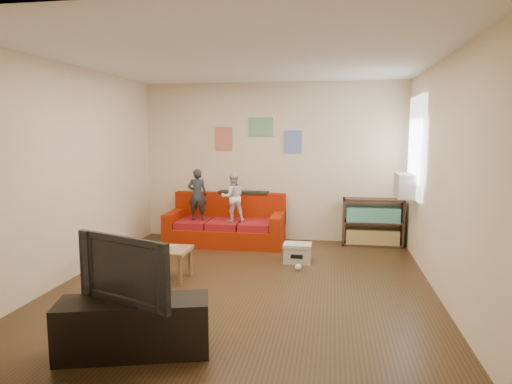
% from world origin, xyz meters
% --- Properties ---
extents(room_shell, '(4.52, 5.02, 2.72)m').
position_xyz_m(room_shell, '(0.00, 0.00, 1.35)').
color(room_shell, '#432E19').
rests_on(room_shell, ground).
extents(sofa, '(1.93, 0.89, 0.85)m').
position_xyz_m(sofa, '(-0.72, 2.07, 0.29)').
color(sofa, '#9D2004').
rests_on(sofa, ground).
extents(child_a, '(0.34, 0.25, 0.86)m').
position_xyz_m(child_a, '(-1.17, 1.90, 0.84)').
color(child_a, '#272B2E').
rests_on(child_a, sofa).
extents(child_b, '(0.48, 0.44, 0.81)m').
position_xyz_m(child_b, '(-0.57, 1.90, 0.81)').
color(child_b, silver).
rests_on(child_b, sofa).
extents(coffee_table, '(0.90, 0.49, 0.40)m').
position_xyz_m(coffee_table, '(-1.18, 0.05, 0.35)').
color(coffee_table, '#8E6C4A').
rests_on(coffee_table, ground).
extents(remote, '(0.20, 0.16, 0.02)m').
position_xyz_m(remote, '(-1.43, -0.07, 0.42)').
color(remote, black).
rests_on(remote, coffee_table).
extents(game_controller, '(0.16, 0.09, 0.03)m').
position_xyz_m(game_controller, '(-0.98, 0.10, 0.42)').
color(game_controller, white).
rests_on(game_controller, coffee_table).
extents(bookshelf, '(0.97, 0.29, 0.78)m').
position_xyz_m(bookshelf, '(1.70, 2.30, 0.35)').
color(bookshelf, '#442922').
rests_on(bookshelf, ground).
extents(window, '(0.04, 1.08, 1.48)m').
position_xyz_m(window, '(2.22, 1.65, 1.64)').
color(window, white).
rests_on(window, room_shell).
extents(ac_unit, '(0.28, 0.55, 0.35)m').
position_xyz_m(ac_unit, '(2.10, 1.65, 1.08)').
color(ac_unit, '#B7B2A3').
rests_on(ac_unit, window).
extents(artwork_left, '(0.30, 0.01, 0.40)m').
position_xyz_m(artwork_left, '(-0.85, 2.48, 1.75)').
color(artwork_left, '#D87266').
rests_on(artwork_left, room_shell).
extents(artwork_center, '(0.42, 0.01, 0.32)m').
position_xyz_m(artwork_center, '(-0.20, 2.48, 1.95)').
color(artwork_center, '#72B27F').
rests_on(artwork_center, room_shell).
extents(artwork_right, '(0.30, 0.01, 0.38)m').
position_xyz_m(artwork_right, '(0.35, 2.48, 1.70)').
color(artwork_right, '#727FCC').
rests_on(artwork_right, room_shell).
extents(file_box, '(0.40, 0.30, 0.27)m').
position_xyz_m(file_box, '(0.55, 1.10, 0.14)').
color(file_box, beige).
rests_on(file_box, ground).
extents(tv_stand, '(1.32, 0.74, 0.47)m').
position_xyz_m(tv_stand, '(-0.60, -1.86, 0.24)').
color(tv_stand, black).
rests_on(tv_stand, ground).
extents(television, '(0.96, 0.49, 0.57)m').
position_xyz_m(television, '(-0.60, -1.86, 0.75)').
color(television, black).
rests_on(television, tv_stand).
extents(tissue, '(0.09, 0.09, 0.09)m').
position_xyz_m(tissue, '(0.60, 0.72, 0.04)').
color(tissue, white).
rests_on(tissue, ground).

